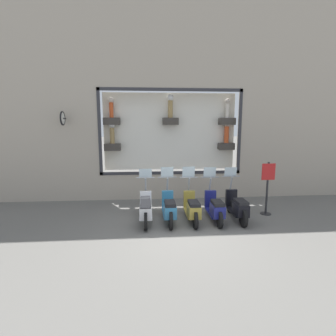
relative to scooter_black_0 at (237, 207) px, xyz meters
The scene contains 8 objects.
ground_plane 2.06m from the scooter_black_0, 111.96° to the left, with size 120.00×120.00×0.00m, color #66635E.
building_facade 5.83m from the scooter_black_0, 33.28° to the left, with size 1.18×36.00×10.13m.
scooter_black_0 is the anchor object (origin of this frame).
scooter_navy_1 0.72m from the scooter_black_0, 90.21° to the left, with size 1.80×0.60×1.60m.
scooter_olive_2 1.44m from the scooter_black_0, 90.04° to the left, with size 1.80×0.60×1.63m.
scooter_teal_3 2.17m from the scooter_black_0, 89.96° to the left, with size 1.81×0.60×1.62m.
scooter_white_4 2.89m from the scooter_black_0, 91.15° to the left, with size 1.81×0.60×1.57m.
shop_sign_post 1.40m from the scooter_black_0, 66.59° to the right, with size 0.36×0.45×1.79m.
Camera 1 is at (-7.00, 0.95, 3.01)m, focal length 28.00 mm.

